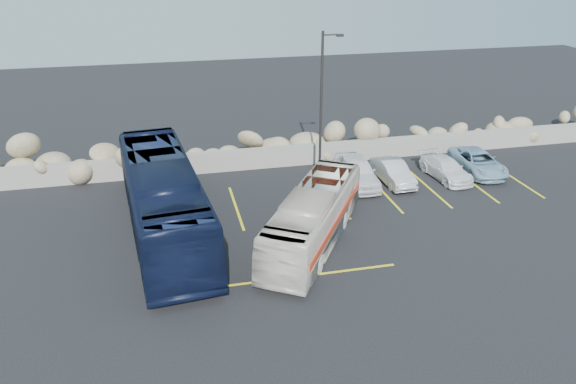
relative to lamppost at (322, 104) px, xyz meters
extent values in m
plane|color=black|center=(-2.56, -9.50, -4.30)|extent=(90.00, 90.00, 0.00)
cube|color=gray|center=(-2.56, 2.50, -3.70)|extent=(60.00, 0.40, 1.20)
cube|color=yellow|center=(-5.06, -2.50, -4.29)|extent=(0.12, 5.00, 0.01)
cube|color=yellow|center=(0.04, -2.50, -4.29)|extent=(0.12, 5.00, 0.01)
cube|color=yellow|center=(2.74, -2.50, -4.29)|extent=(0.12, 5.00, 0.01)
cube|color=yellow|center=(5.34, -2.50, -4.29)|extent=(0.12, 5.00, 0.01)
cube|color=yellow|center=(7.94, -2.50, -4.29)|extent=(0.12, 5.00, 0.01)
cube|color=yellow|center=(10.54, -2.50, -4.29)|extent=(0.12, 5.00, 0.01)
cube|color=yellow|center=(-3.56, -9.30, -4.29)|extent=(8.00, 0.12, 0.01)
cylinder|color=#2A2725|center=(-0.06, 0.00, -0.30)|extent=(0.14, 0.14, 8.00)
cylinder|color=#2A2725|center=(0.39, 0.00, 3.50)|extent=(0.90, 0.08, 0.08)
cube|color=#2A2725|center=(0.84, 0.00, 3.45)|extent=(0.35, 0.18, 0.12)
imported|color=silver|center=(-2.29, -6.77, -3.05)|extent=(6.51, 8.66, 2.48)
imported|color=black|center=(-8.50, -4.48, -2.59)|extent=(4.06, 12.49, 3.42)
imported|color=white|center=(1.72, -1.04, -3.54)|extent=(1.99, 4.49, 1.50)
imported|color=silver|center=(3.73, -1.30, -3.69)|extent=(1.38, 3.68, 1.20)
imported|color=white|center=(6.83, -1.36, -3.74)|extent=(1.91, 3.94, 1.11)
imported|color=#8AADC5|center=(9.01, -0.98, -3.69)|extent=(2.23, 4.46, 1.21)
camera|label=1|loc=(-8.20, -27.48, 7.77)|focal=35.00mm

